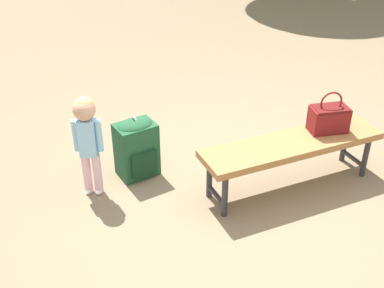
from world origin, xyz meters
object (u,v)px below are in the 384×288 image
(park_bench, at_px, (292,147))
(handbag, at_px, (329,118))
(backpack_large, at_px, (136,146))
(child_standing, at_px, (87,131))

(park_bench, distance_m, handbag, 0.41)
(handbag, relative_size, backpack_large, 0.64)
(handbag, xyz_separation_m, child_standing, (2.02, -0.10, 0.02))
(handbag, bearing_deg, child_standing, -2.73)
(child_standing, height_order, backpack_large, child_standing)
(backpack_large, bearing_deg, child_standing, 27.92)
(child_standing, xyz_separation_m, backpack_large, (-0.39, -0.21, -0.30))
(handbag, bearing_deg, park_bench, 18.65)
(handbag, relative_size, child_standing, 0.41)
(child_standing, bearing_deg, backpack_large, -152.08)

